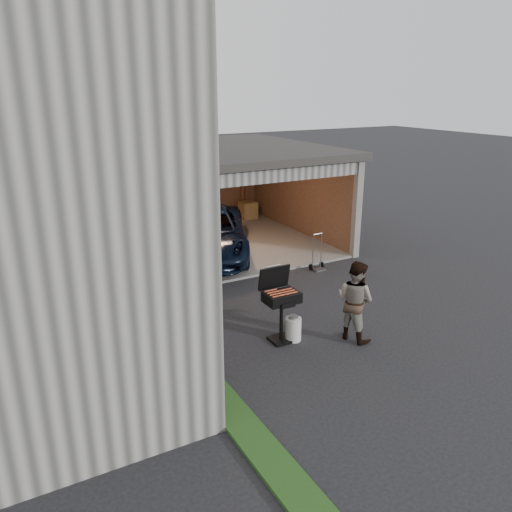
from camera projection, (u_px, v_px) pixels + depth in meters
The scene contains 10 objects.
ground at pixel (312, 343), 9.33m from camera, with size 80.00×80.00×0.00m, color black.
groundcover_strip at pixel (226, 405), 7.46m from camera, with size 0.50×8.00×0.06m, color #193814.
garage at pixel (204, 182), 14.71m from camera, with size 6.80×6.30×2.90m.
minivan at pixel (207, 235), 13.84m from camera, with size 2.14×4.64×1.29m, color black.
woman at pixel (177, 285), 10.02m from camera, with size 0.56×0.37×1.53m, color #C8D7FB.
man at pixel (355, 301), 9.28m from camera, with size 0.75×0.59×1.55m, color #422F1A.
bbq_grill at pixel (281, 299), 9.17m from camera, with size 0.63×0.56×1.41m.
propane_tank at pixel (293, 329), 9.37m from camera, with size 0.30×0.30×0.45m, color silver.
plywood_panel at pixel (197, 352), 8.00m from camera, with size 0.04×0.93×1.04m, color brown.
hand_truck at pixel (318, 263), 13.01m from camera, with size 0.41×0.32×0.99m.
Camera 1 is at (-4.91, -6.78, 4.55)m, focal length 35.00 mm.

